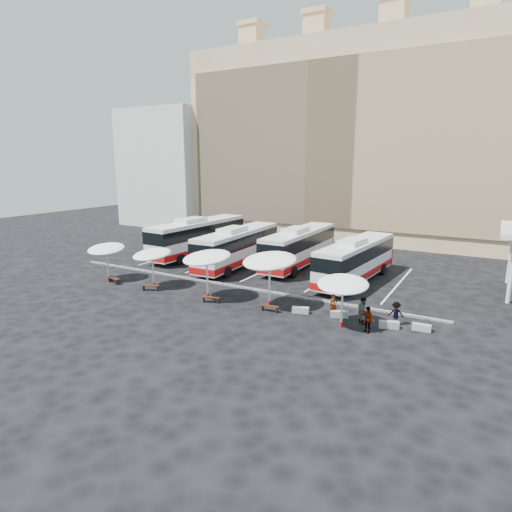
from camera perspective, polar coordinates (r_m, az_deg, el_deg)
The scene contains 26 objects.
ground at distance 35.29m, azimuth -3.84°, elevation -4.24°, with size 120.00×120.00×0.00m, color black.
sandstone_building at distance 62.88m, azimuth 12.75°, elevation 14.52°, with size 42.00×18.25×29.60m.
apartment_block at distance 73.03m, azimuth -10.31°, elevation 11.47°, with size 14.00×14.00×18.00m, color silver.
curb_divider at distance 35.67m, azimuth -3.39°, elevation -3.92°, with size 34.00×0.25×0.15m, color black.
bay_lines at distance 41.94m, azimuth 2.20°, elevation -1.48°, with size 24.15×12.00×0.01m.
bus_0 at distance 47.12m, azimuth -7.70°, elevation 2.68°, with size 3.67×13.54×4.25m.
bus_1 at distance 41.86m, azimuth -2.44°, elevation 1.36°, with size 3.32×12.75×4.02m.
bus_2 at distance 42.09m, azimuth 5.82°, elevation 1.34°, with size 2.97×12.56×3.98m.
bus_3 at distance 37.62m, azimuth 13.20°, elevation -0.38°, with size 3.61×12.33×3.86m.
sunshade_0 at distance 39.07m, azimuth -19.33°, elevation 0.89°, with size 3.90×3.93×3.24m.
sunshade_1 at distance 35.72m, azimuth -13.69°, elevation 0.21°, with size 3.70×3.73×3.25m.
sunshade_2 at distance 31.83m, azimuth -6.58°, elevation -0.23°, with size 4.63×4.66×3.75m.
sunshade_3 at distance 29.80m, azimuth 1.83°, elevation -0.67°, with size 4.43×4.47×3.97m.
sunshade_4 at distance 26.80m, azimuth 11.52°, elevation -3.72°, with size 3.65×3.68×3.29m.
wood_bench_0 at distance 38.36m, azimuth -18.41°, elevation -2.93°, with size 1.59×0.77×0.47m.
wood_bench_1 at distance 35.39m, azimuth -13.90°, elevation -3.96°, with size 1.49×0.92×0.45m.
wood_bench_2 at distance 31.73m, azimuth -6.02°, elevation -5.61°, with size 1.45×0.74×0.43m.
wood_bench_3 at distance 29.76m, azimuth 1.81°, elevation -6.82°, with size 1.36×0.43×0.41m.
conc_bench_0 at distance 29.62m, azimuth 5.96°, elevation -7.19°, with size 1.14×0.38×0.43m, color gray.
conc_bench_1 at distance 29.24m, azimuth 11.05°, elevation -7.62°, with size 1.17×0.39×0.44m, color gray.
conc_bench_2 at distance 28.20m, azimuth 17.30°, elevation -8.73°, with size 1.20×0.40×0.45m, color gray.
conc_bench_3 at distance 28.45m, azimuth 21.21°, elevation -8.87°, with size 1.11×0.37×0.42m, color gray.
passenger_0 at distance 29.23m, azimuth 10.28°, elevation -6.44°, with size 0.56×0.37×1.54m, color black.
passenger_1 at distance 28.34m, azimuth 14.08°, elevation -7.04°, with size 0.84×0.66×1.74m, color black.
passenger_2 at distance 26.93m, azimuth 14.62°, elevation -8.21°, with size 0.97×0.40×1.66m, color black.
passenger_3 at distance 28.63m, azimuth 18.14°, elevation -7.31°, with size 0.99×0.57×1.54m, color black.
Camera 1 is at (18.74, -28.11, 10.22)m, focal length 30.00 mm.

